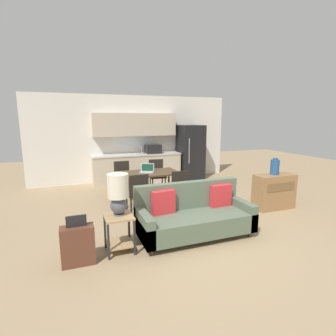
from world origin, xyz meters
The scene contains 16 objects.
ground_plane centered at (0.00, 0.00, 0.00)m, with size 20.00×20.00×0.00m, color #9E8460.
wall_back centered at (0.00, 4.63, 1.35)m, with size 6.40×0.07×2.70m.
kitchen_counter centered at (0.01, 4.33, 0.84)m, with size 2.76×0.65×2.15m.
refrigerator centered at (1.81, 4.21, 0.89)m, with size 0.77×0.78×1.77m.
dining_table centered at (-0.23, 2.28, 0.66)m, with size 1.45×0.82×0.72m.
couch centered at (-0.03, 0.20, 0.34)m, with size 1.94×0.80×0.90m.
side_table centered at (-1.33, 0.08, 0.38)m, with size 0.42×0.42×0.57m.
table_lamp centered at (-1.32, 0.11, 0.92)m, with size 0.31×0.31×0.63m.
credenza centered at (2.26, 0.81, 0.39)m, with size 0.91×0.41×0.77m.
vase centered at (2.26, 0.84, 0.94)m, with size 0.19×0.19×0.36m.
dining_chair_far_left centered at (-0.70, 3.06, 0.50)m, with size 0.43×0.43×0.88m.
dining_chair_near_left centered at (-0.69, 1.49, 0.50)m, with size 0.44×0.44×0.88m.
dining_chair_near_right centered at (0.24, 1.54, 0.50)m, with size 0.44×0.44×0.88m.
dining_chair_far_right centered at (0.24, 3.02, 0.50)m, with size 0.46×0.46×0.88m.
laptop centered at (-0.24, 2.32, 0.77)m, with size 0.40×0.37×0.20m.
suitcase centered at (-1.93, -0.07, 0.28)m, with size 0.45×0.22×0.71m.
Camera 1 is at (-1.95, -3.63, 2.00)m, focal length 28.00 mm.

